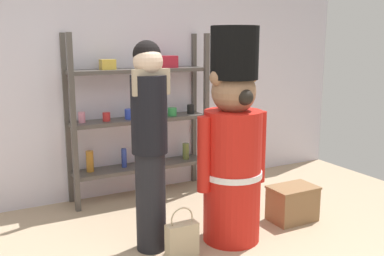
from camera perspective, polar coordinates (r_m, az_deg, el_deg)
name	(u,v)px	position (r m, az deg, el deg)	size (l,w,h in m)	color
back_wall	(96,78)	(4.75, -12.48, 6.44)	(6.40, 0.12, 2.60)	silver
merchandise_shelf	(141,117)	(4.72, -6.77, 1.46)	(1.54, 0.35, 1.77)	#4C4742
teddy_bear_guard	(233,146)	(3.63, 5.37, -2.35)	(0.66, 0.50, 1.81)	red
person_shopper	(149,139)	(3.43, -5.68, -1.46)	(0.30, 0.29, 1.70)	black
shopping_bag	(182,240)	(3.50, -1.32, -14.53)	(0.26, 0.10, 0.43)	#C1AD89
display_crate	(293,203)	(4.30, 13.07, -9.62)	(0.45, 0.30, 0.34)	olive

